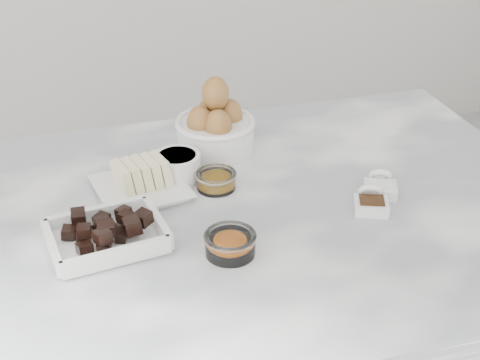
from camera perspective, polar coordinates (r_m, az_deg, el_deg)
name	(u,v)px	position (r m, az deg, el deg)	size (l,w,h in m)	color
marble_slab	(234,219)	(1.20, -0.52, -3.32)	(1.20, 0.80, 0.04)	white
chocolate_dish	(106,234)	(1.11, -11.34, -4.52)	(0.20, 0.17, 0.05)	white
butter_plate	(139,181)	(1.24, -8.65, -0.08)	(0.18, 0.18, 0.06)	white
sugar_ramekin	(178,166)	(1.27, -5.35, 1.21)	(0.09, 0.09, 0.05)	white
egg_bowl	(215,126)	(1.36, -2.13, 4.59)	(0.17, 0.17, 0.16)	white
honey_bowl	(216,180)	(1.24, -2.05, 0.00)	(0.08, 0.08, 0.03)	white
zest_bowl	(230,243)	(1.07, -0.84, -5.38)	(0.09, 0.09, 0.04)	white
vanilla_spoon	(371,202)	(1.20, 11.10, -1.85)	(0.07, 0.09, 0.04)	white
salt_spoon	(380,186)	(1.25, 11.88, -0.49)	(0.08, 0.09, 0.04)	white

